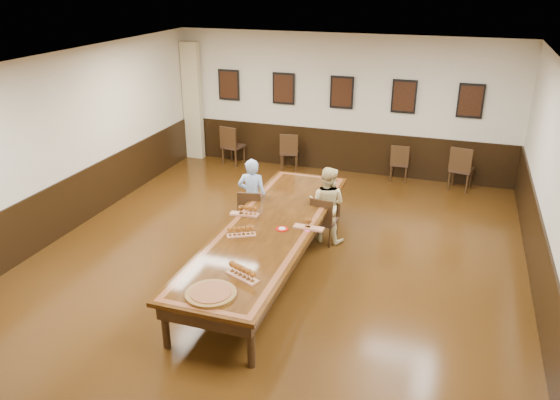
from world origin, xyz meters
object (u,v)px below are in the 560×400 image
(chair_woman, at_px, (325,219))
(spare_chair_d, at_px, (461,168))
(person_woman, at_px, (327,204))
(person_man, at_px, (252,196))
(carved_platter, at_px, (211,294))
(spare_chair_b, at_px, (290,151))
(chair_man, at_px, (251,212))
(spare_chair_a, at_px, (233,145))
(conference_table, at_px, (270,234))
(spare_chair_c, at_px, (400,162))

(chair_woman, bearing_deg, spare_chair_d, -116.23)
(chair_woman, height_order, person_woman, person_woman)
(person_man, bearing_deg, spare_chair_d, -145.25)
(chair_woman, height_order, spare_chair_d, spare_chair_d)
(spare_chair_d, relative_size, carved_platter, 1.45)
(spare_chair_b, relative_size, person_woman, 0.67)
(chair_man, relative_size, spare_chair_a, 0.90)
(spare_chair_b, bearing_deg, person_woman, 105.49)
(conference_table, height_order, carved_platter, carved_platter)
(chair_man, relative_size, chair_woman, 1.01)
(person_man, bearing_deg, carved_platter, 92.85)
(carved_platter, bearing_deg, conference_table, 89.17)
(conference_table, bearing_deg, spare_chair_c, 73.15)
(carved_platter, bearing_deg, chair_woman, 79.24)
(chair_man, distance_m, chair_woman, 1.33)
(spare_chair_b, bearing_deg, chair_man, 84.99)
(chair_woman, height_order, person_man, person_man)
(chair_woman, relative_size, spare_chair_b, 0.96)
(person_man, distance_m, conference_table, 1.38)
(person_woman, xyz_separation_m, carved_platter, (-0.63, -3.38, 0.09))
(person_man, relative_size, carved_platter, 2.06)
(spare_chair_b, relative_size, carved_platter, 1.33)
(spare_chair_a, bearing_deg, person_man, 129.09)
(spare_chair_b, bearing_deg, chair_woman, 104.73)
(spare_chair_d, xyz_separation_m, person_man, (-3.54, -3.46, 0.21))
(spare_chair_b, bearing_deg, conference_table, 92.09)
(chair_man, bearing_deg, spare_chair_a, -71.87)
(spare_chair_c, distance_m, carved_platter, 7.05)
(spare_chair_d, xyz_separation_m, conference_table, (-2.79, -4.61, 0.11))
(person_man, distance_m, carved_platter, 3.33)
(chair_woman, relative_size, spare_chair_c, 1.02)
(chair_woman, bearing_deg, conference_table, 69.93)
(spare_chair_a, bearing_deg, carved_platter, 121.91)
(chair_woman, bearing_deg, carved_platter, 85.73)
(spare_chair_a, relative_size, spare_chair_c, 1.14)
(spare_chair_b, distance_m, spare_chair_c, 2.62)
(conference_table, distance_m, carved_platter, 2.10)
(chair_man, relative_size, spare_chair_c, 1.03)
(person_man, bearing_deg, spare_chair_b, -92.83)
(spare_chair_c, xyz_separation_m, spare_chair_d, (1.35, -0.17, 0.07))
(spare_chair_a, bearing_deg, spare_chair_d, -169.23)
(spare_chair_d, bearing_deg, conference_table, 69.93)
(chair_woman, height_order, spare_chair_c, chair_woman)
(spare_chair_a, height_order, conference_table, spare_chair_a)
(spare_chair_d, xyz_separation_m, person_woman, (-2.19, -3.33, 0.19))
(chair_man, bearing_deg, chair_woman, 175.90)
(chair_man, xyz_separation_m, chair_woman, (1.32, 0.13, -0.01))
(spare_chair_c, relative_size, person_woman, 0.63)
(person_woman, distance_m, carved_platter, 3.44)
(person_woman, bearing_deg, spare_chair_b, -56.19)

